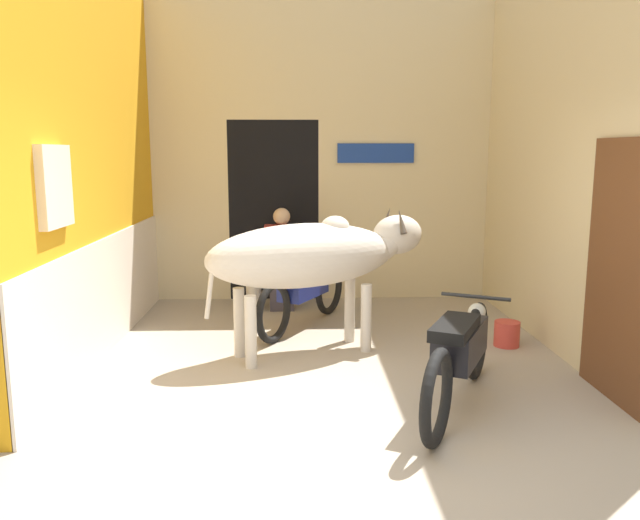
% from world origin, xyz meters
% --- Properties ---
extents(ground_plane, '(30.00, 30.00, 0.00)m').
position_xyz_m(ground_plane, '(0.00, 0.00, 0.00)').
color(ground_plane, tan).
extents(wall_left_shopfront, '(0.25, 4.40, 4.10)m').
position_xyz_m(wall_left_shopfront, '(-2.33, 2.19, 1.98)').
color(wall_left_shopfront, orange).
rests_on(wall_left_shopfront, ground_plane).
extents(wall_back_with_doorway, '(4.49, 0.93, 4.10)m').
position_xyz_m(wall_back_with_doorway, '(-0.25, 4.67, 1.72)').
color(wall_back_with_doorway, beige).
rests_on(wall_back_with_doorway, ground_plane).
extents(wall_right_with_door, '(0.22, 4.40, 4.10)m').
position_xyz_m(wall_right_with_door, '(2.33, 2.16, 2.02)').
color(wall_right_with_door, beige).
rests_on(wall_right_with_door, ground_plane).
extents(cow, '(2.33, 1.35, 1.43)m').
position_xyz_m(cow, '(-0.16, 2.06, 0.99)').
color(cow, beige).
rests_on(cow, ground_plane).
extents(motorcycle_near, '(1.03, 1.92, 0.79)m').
position_xyz_m(motorcycle_near, '(0.93, 0.63, 0.46)').
color(motorcycle_near, black).
rests_on(motorcycle_near, ground_plane).
extents(motorcycle_far, '(1.03, 1.79, 0.77)m').
position_xyz_m(motorcycle_far, '(-0.26, 2.96, 0.44)').
color(motorcycle_far, black).
rests_on(motorcycle_far, ground_plane).
extents(shopkeeper_seated, '(0.44, 0.34, 1.29)m').
position_xyz_m(shopkeeper_seated, '(-0.52, 3.87, 0.68)').
color(shopkeeper_seated, '#3D3842').
rests_on(shopkeeper_seated, ground_plane).
extents(plastic_stool, '(0.28, 0.28, 0.46)m').
position_xyz_m(plastic_stool, '(-0.89, 3.82, 0.25)').
color(plastic_stool, beige).
rests_on(plastic_stool, ground_plane).
extents(bucket, '(0.26, 0.26, 0.26)m').
position_xyz_m(bucket, '(1.84, 2.18, 0.13)').
color(bucket, '#C63D33').
rests_on(bucket, ground_plane).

